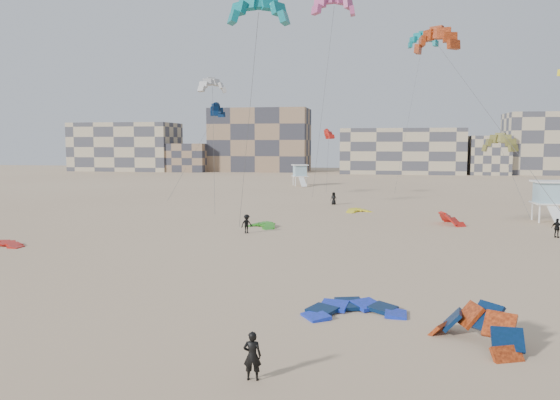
% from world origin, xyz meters
% --- Properties ---
extents(ground, '(320.00, 320.00, 0.00)m').
position_xyz_m(ground, '(0.00, 0.00, 0.00)').
color(ground, tan).
rests_on(ground, ground).
extents(kite_ground_blue, '(5.54, 5.70, 1.13)m').
position_xyz_m(kite_ground_blue, '(3.65, 4.13, 0.00)').
color(kite_ground_blue, '#1E2DF0').
rests_on(kite_ground_blue, ground).
extents(kite_ground_orange, '(5.71, 5.71, 4.10)m').
position_xyz_m(kite_ground_orange, '(8.73, 0.96, 0.00)').
color(kite_ground_orange, '#D94C19').
rests_on(kite_ground_orange, ground).
extents(kite_ground_green, '(4.59, 4.64, 1.59)m').
position_xyz_m(kite_ground_green, '(-6.58, 29.65, 0.00)').
color(kite_ground_green, '#388816').
rests_on(kite_ground_green, ground).
extents(kite_ground_red_far, '(4.55, 4.46, 3.71)m').
position_xyz_m(kite_ground_red_far, '(11.90, 34.99, 0.00)').
color(kite_ground_red_far, red).
rests_on(kite_ground_red_far, ground).
extents(kite_ground_yellow, '(4.27, 4.31, 1.37)m').
position_xyz_m(kite_ground_yellow, '(2.27, 43.19, 0.00)').
color(kite_ground_yellow, '#FFFB30').
rests_on(kite_ground_yellow, ground).
extents(kitesurfer_main, '(0.67, 0.48, 1.72)m').
position_xyz_m(kitesurfer_main, '(0.58, -3.94, 0.86)').
color(kitesurfer_main, black).
rests_on(kitesurfer_main, ground).
extents(kitesurfer_c, '(1.26, 1.22, 1.72)m').
position_xyz_m(kitesurfer_c, '(-7.09, 25.96, 0.86)').
color(kitesurfer_c, black).
rests_on(kitesurfer_c, ground).
extents(kitesurfer_d, '(1.02, 0.95, 1.68)m').
position_xyz_m(kitesurfer_d, '(19.85, 28.57, 0.84)').
color(kitesurfer_d, black).
rests_on(kitesurfer_d, ground).
extents(kitesurfer_e, '(0.93, 0.74, 1.66)m').
position_xyz_m(kitesurfer_e, '(-1.35, 50.54, 0.83)').
color(kitesurfer_e, black).
rests_on(kitesurfer_e, ground).
extents(kite_fly_teal_a, '(5.83, 9.91, 17.49)m').
position_xyz_m(kite_fly_teal_a, '(-3.53, 15.45, 16.94)').
color(kite_fly_teal_a, '#0C897D').
rests_on(kite_fly_teal_a, ground).
extents(kite_fly_orange, '(8.35, 33.84, 17.85)m').
position_xyz_m(kite_fly_orange, '(9.58, 32.26, 17.51)').
color(kite_fly_orange, '#D94C19').
rests_on(kite_fly_orange, ground).
extents(kite_fly_grey, '(4.75, 9.81, 14.76)m').
position_xyz_m(kite_fly_grey, '(-13.99, 38.11, 14.44)').
color(kite_fly_grey, silver).
rests_on(kite_fly_grey, ground).
extents(kite_fly_pink, '(6.43, 12.51, 23.69)m').
position_xyz_m(kite_fly_pink, '(-0.59, 40.08, 23.10)').
color(kite_fly_pink, '#C34E82').
rests_on(kite_fly_pink, ground).
extents(kite_fly_olive, '(4.73, 6.31, 8.22)m').
position_xyz_m(kite_fly_olive, '(16.35, 36.24, 8.00)').
color(kite_fly_olive, olive).
rests_on(kite_fly_olive, ground).
extents(kite_fly_navy, '(4.98, 13.07, 12.80)m').
position_xyz_m(kite_fly_navy, '(-17.96, 52.91, 12.58)').
color(kite_fly_navy, '#061C48').
rests_on(kite_fly_navy, ground).
extents(kite_fly_teal_b, '(6.13, 7.69, 23.32)m').
position_xyz_m(kite_fly_teal_b, '(10.47, 63.17, 23.10)').
color(kite_fly_teal_b, '#0C897D').
rests_on(kite_fly_teal_b, ground).
extents(kite_fly_red, '(3.73, 5.58, 9.68)m').
position_xyz_m(kite_fly_red, '(-2.93, 59.73, 9.36)').
color(kite_fly_red, red).
rests_on(kite_fly_red, ground).
extents(lifeguard_tower_near, '(3.17, 5.90, 4.27)m').
position_xyz_m(lifeguard_tower_near, '(21.88, 38.73, 2.12)').
color(lifeguard_tower_near, white).
rests_on(lifeguard_tower_near, ground).
extents(lifeguard_tower_far, '(3.67, 5.98, 4.04)m').
position_xyz_m(lifeguard_tower_far, '(-10.53, 81.73, 2.00)').
color(lifeguard_tower_far, white).
rests_on(lifeguard_tower_far, ground).
extents(condo_west_a, '(30.00, 15.00, 14.00)m').
position_xyz_m(condo_west_a, '(-70.00, 130.00, 7.00)').
color(condo_west_a, tan).
rests_on(condo_west_a, ground).
extents(condo_west_b, '(28.00, 14.00, 18.00)m').
position_xyz_m(condo_west_b, '(-30.00, 134.00, 9.00)').
color(condo_west_b, '#856950').
rests_on(condo_west_b, ground).
extents(condo_mid, '(32.00, 16.00, 12.00)m').
position_xyz_m(condo_mid, '(10.00, 130.00, 6.00)').
color(condo_mid, tan).
rests_on(condo_mid, ground).
extents(condo_east, '(26.00, 14.00, 16.00)m').
position_xyz_m(condo_east, '(50.00, 132.00, 8.00)').
color(condo_east, tan).
rests_on(condo_east, ground).
extents(condo_fill_left, '(12.00, 10.00, 8.00)m').
position_xyz_m(condo_fill_left, '(-50.00, 128.00, 4.00)').
color(condo_fill_left, '#856950').
rests_on(condo_fill_left, ground).
extents(condo_fill_right, '(10.00, 10.00, 10.00)m').
position_xyz_m(condo_fill_right, '(32.00, 128.00, 5.00)').
color(condo_fill_right, tan).
rests_on(condo_fill_right, ground).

